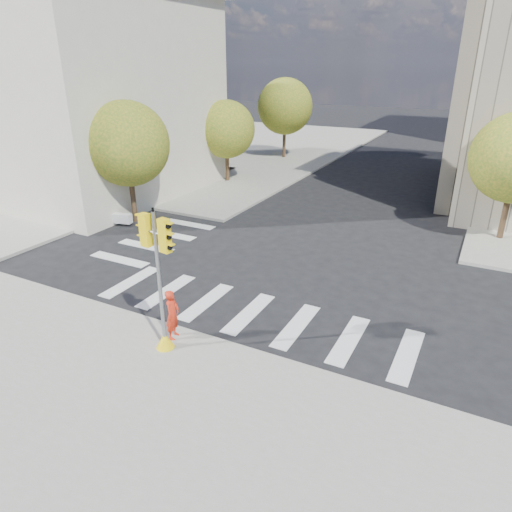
{
  "coord_description": "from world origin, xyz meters",
  "views": [
    {
      "loc": [
        6.55,
        -14.24,
        8.14
      ],
      "look_at": [
        0.01,
        -1.69,
        2.1
      ],
      "focal_mm": 32.0,
      "sensor_mm": 36.0,
      "label": 1
    }
  ],
  "objects": [
    {
      "name": "ground",
      "position": [
        0.0,
        0.0,
        0.0
      ],
      "size": [
        160.0,
        160.0,
        0.0
      ],
      "primitive_type": "plane",
      "color": "black",
      "rests_on": "ground"
    },
    {
      "name": "sidewalk_far_left",
      "position": [
        -20.0,
        26.0,
        0.07
      ],
      "size": [
        28.0,
        40.0,
        0.15
      ],
      "primitive_type": "cube",
      "color": "gray",
      "rests_on": "ground"
    },
    {
      "name": "classical_building",
      "position": [
        -20.0,
        8.0,
        6.44
      ],
      "size": [
        19.0,
        15.0,
        12.7
      ],
      "color": "beige",
      "rests_on": "ground"
    },
    {
      "name": "tree_lw_near",
      "position": [
        -10.5,
        4.0,
        4.2
      ],
      "size": [
        4.4,
        4.4,
        6.41
      ],
      "color": "#382616",
      "rests_on": "ground"
    },
    {
      "name": "tree_lw_mid",
      "position": [
        -10.5,
        14.0,
        3.76
      ],
      "size": [
        4.0,
        4.0,
        5.77
      ],
      "color": "#382616",
      "rests_on": "ground"
    },
    {
      "name": "tree_lw_far",
      "position": [
        -10.5,
        24.0,
        4.54
      ],
      "size": [
        4.8,
        4.8,
        6.95
      ],
      "color": "#382616",
      "rests_on": "ground"
    },
    {
      "name": "traffic_signal",
      "position": [
        -1.27,
        -5.18,
        2.02
      ],
      "size": [
        1.08,
        0.56,
        4.42
      ],
      "rotation": [
        0.0,
        0.0,
        -0.15
      ],
      "color": "yellow",
      "rests_on": "sidewalk_near"
    },
    {
      "name": "photographer",
      "position": [
        -1.38,
        -4.6,
        0.96
      ],
      "size": [
        0.51,
        0.67,
        1.63
      ],
      "primitive_type": "imported",
      "rotation": [
        0.0,
        0.0,
        1.79
      ],
      "color": "red",
      "rests_on": "sidewalk_near"
    },
    {
      "name": "planter_wall",
      "position": [
        -13.0,
        2.51,
        0.4
      ],
      "size": [
        5.93,
        1.8,
        0.5
      ],
      "primitive_type": "cube",
      "rotation": [
        0.0,
        0.0,
        0.24
      ],
      "color": "silver",
      "rests_on": "sidewalk_left_near"
    }
  ]
}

